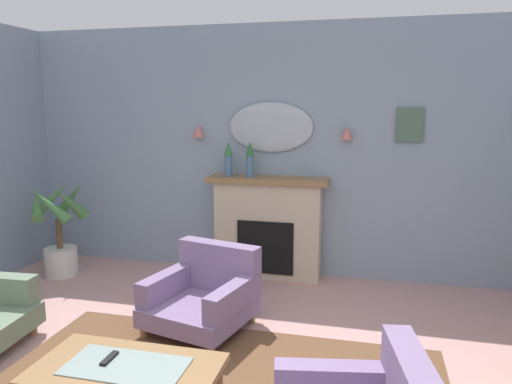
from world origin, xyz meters
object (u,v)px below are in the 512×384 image
at_px(tv_remote, 109,359).
at_px(potted_plant_corner_palm, 59,230).
at_px(wall_sconce_left, 198,131).
at_px(fireplace, 268,228).
at_px(coffee_table, 126,375).
at_px(wall_sconce_right, 347,133).
at_px(mantel_vase_left, 229,158).
at_px(mantel_vase_right, 250,158).
at_px(wall_mirror, 271,127).
at_px(framed_picture, 410,125).
at_px(armchair_in_corner, 205,294).

height_order(tv_remote, potted_plant_corner_palm, potted_plant_corner_palm).
xyz_separation_m(wall_sconce_left, tv_remote, (0.49, -2.91, -1.21)).
xyz_separation_m(fireplace, coffee_table, (-0.23, -2.86, -0.19)).
xyz_separation_m(wall_sconce_left, coffee_table, (0.62, -2.95, -1.28)).
bearing_deg(wall_sconce_right, mantel_vase_left, -174.73).
relative_size(mantel_vase_right, wall_sconce_right, 2.85).
relative_size(mantel_vase_right, wall_sconce_left, 2.85).
xyz_separation_m(wall_sconce_right, tv_remote, (-1.21, -2.91, -1.21)).
bearing_deg(wall_sconce_left, mantel_vase_right, -10.46).
distance_m(wall_mirror, tv_remote, 3.24).
distance_m(framed_picture, armchair_in_corner, 2.75).
xyz_separation_m(wall_mirror, potted_plant_corner_palm, (-2.35, -0.67, -1.17)).
bearing_deg(fireplace, wall_sconce_right, 6.16).
xyz_separation_m(wall_sconce_right, coffee_table, (-1.08, -2.95, -1.28)).
height_order(mantel_vase_right, wall_mirror, wall_mirror).
relative_size(coffee_table, tv_remote, 6.88).
relative_size(tv_remote, armchair_in_corner, 0.16).
relative_size(fireplace, wall_sconce_right, 9.71).
bearing_deg(tv_remote, fireplace, 82.70).
bearing_deg(potted_plant_corner_palm, mantel_vase_left, 14.82).
bearing_deg(mantel_vase_right, wall_sconce_right, 6.52).
relative_size(armchair_in_corner, potted_plant_corner_palm, 0.89).
bearing_deg(coffee_table, wall_sconce_right, 69.88).
xyz_separation_m(armchair_in_corner, potted_plant_corner_palm, (-2.08, 0.85, 0.23)).
bearing_deg(wall_mirror, wall_sconce_right, -3.37).
bearing_deg(wall_sconce_right, wall_mirror, 176.63).
height_order(fireplace, potted_plant_corner_palm, fireplace).
relative_size(fireplace, mantel_vase_right, 3.41).
xyz_separation_m(mantel_vase_right, wall_sconce_left, (-0.65, 0.12, 0.29)).
height_order(fireplace, mantel_vase_left, mantel_vase_left).
xyz_separation_m(fireplace, framed_picture, (1.50, 0.15, 1.18)).
bearing_deg(wall_sconce_left, wall_mirror, 3.37).
bearing_deg(fireplace, wall_sconce_left, 173.84).
xyz_separation_m(wall_mirror, tv_remote, (-0.36, -2.96, -1.26)).
bearing_deg(mantel_vase_left, coffee_table, -85.59).
bearing_deg(mantel_vase_left, fireplace, 3.60).
xyz_separation_m(framed_picture, coffee_table, (-1.73, -3.01, -1.37)).
xyz_separation_m(mantel_vase_left, coffee_table, (0.22, -2.83, -0.98)).
height_order(fireplace, tv_remote, fireplace).
relative_size(framed_picture, potted_plant_corner_palm, 0.32).
height_order(coffee_table, armchair_in_corner, armchair_in_corner).
bearing_deg(coffee_table, armchair_in_corner, 91.38).
bearing_deg(potted_plant_corner_palm, wall_mirror, 15.97).
bearing_deg(fireplace, mantel_vase_right, -171.94).
height_order(wall_mirror, framed_picture, wall_mirror).
xyz_separation_m(tv_remote, potted_plant_corner_palm, (-1.99, 2.29, 0.09)).
bearing_deg(coffee_table, mantel_vase_right, 89.36).
distance_m(wall_sconce_right, coffee_table, 3.39).
relative_size(coffee_table, armchair_in_corner, 1.11).
distance_m(wall_sconce_left, potted_plant_corner_palm, 1.97).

